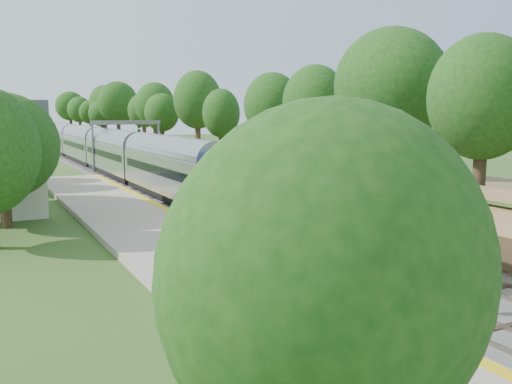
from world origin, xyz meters
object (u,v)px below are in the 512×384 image
lamppost_mid (344,256)px  signal_farside (313,157)px  signal_platform (299,197)px  signal_gantry (126,132)px  lamppost_far (227,210)px  train (98,152)px

lamppost_mid → signal_farside: (9.45, 16.88, 1.90)m
signal_platform → signal_farside: (9.10, 13.23, 0.36)m
signal_gantry → lamppost_far: signal_gantry is taller
signal_gantry → signal_farside: (3.73, -35.84, -0.63)m
lamppost_mid → signal_farside: 19.44m
train → lamppost_mid: lamppost_mid is taller
signal_gantry → signal_farside: signal_farside is taller
signal_gantry → lamppost_mid: bearing=-96.2°
lamppost_far → signal_farside: bearing=37.7°
lamppost_mid → train: bearing=86.8°
signal_farside → signal_platform: bearing=-124.5°
lamppost_far → signal_gantry: bearing=82.2°
train → lamppost_mid: size_ratio=26.89×
signal_gantry → lamppost_far: 43.79m
signal_gantry → train: size_ratio=0.07×
signal_gantry → train: 6.20m
train → lamppost_mid: (-3.25, -57.75, 0.12)m
lamppost_mid → signal_platform: (0.35, 3.65, 1.54)m
lamppost_mid → signal_platform: 3.98m
signal_gantry → lamppost_mid: signal_gantry is taller
train → signal_platform: 54.20m
lamppost_far → lamppost_mid: bearing=-88.5°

